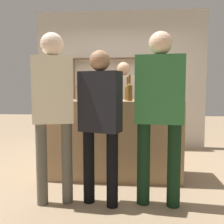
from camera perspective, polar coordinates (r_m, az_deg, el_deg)
ground_plane at (r=3.82m, az=0.00°, el=-13.76°), size 16.00×16.00×0.00m
bar_counter at (r=3.68m, az=0.00°, el=-5.84°), size 1.88×0.64×1.07m
back_wall at (r=5.52m, az=1.82°, el=6.94°), size 3.48×0.12×2.80m
back_shelf at (r=5.34m, az=1.74°, el=4.88°), size 1.94×0.18×1.84m
counter_bottle_0 at (r=3.43m, az=8.05°, el=4.65°), size 0.08×0.08×0.36m
counter_bottle_1 at (r=3.47m, az=3.83°, el=4.57°), size 0.07×0.07×0.35m
counter_bottle_2 at (r=3.72m, az=3.39°, el=4.45°), size 0.07×0.07×0.33m
counter_bottle_3 at (r=3.90m, az=-9.95°, el=4.64°), size 0.09×0.09×0.35m
counter_bottle_4 at (r=3.63m, az=10.90°, el=4.53°), size 0.08×0.08×0.34m
counter_bottle_5 at (r=3.55m, az=-12.51°, el=4.72°), size 0.07×0.07×0.37m
wine_glass at (r=3.59m, az=-9.95°, el=4.11°), size 0.08×0.08×0.14m
ice_bucket at (r=3.64m, az=-6.43°, el=4.08°), size 0.20×0.20×0.19m
cork_jar at (r=3.52m, az=-2.85°, el=3.67°), size 0.13×0.13×0.15m
customer_center at (r=2.73m, az=-2.60°, el=-0.80°), size 0.47×0.32×1.63m
customer_left at (r=2.81m, az=-12.67°, el=1.91°), size 0.45×0.29×1.81m
customer_right at (r=2.75m, az=10.30°, el=1.35°), size 0.52×0.27×1.82m
server_behind_counter at (r=4.50m, az=2.47°, el=2.22°), size 0.43×0.28×1.68m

